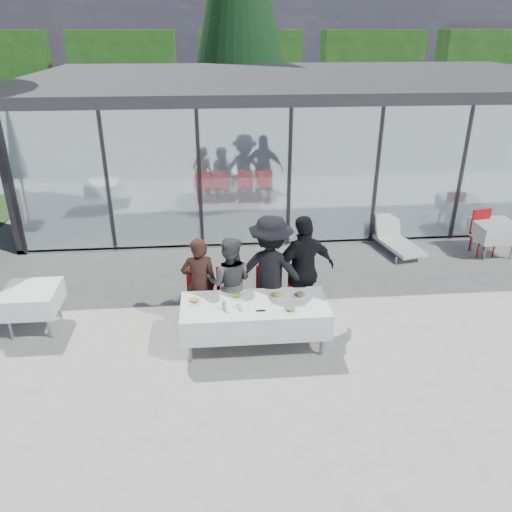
% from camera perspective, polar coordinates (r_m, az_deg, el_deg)
% --- Properties ---
extents(ground, '(90.00, 90.00, 0.00)m').
position_cam_1_polar(ground, '(7.94, 0.36, -10.64)').
color(ground, gray).
rests_on(ground, ground).
extents(pavilion, '(14.80, 8.80, 3.44)m').
position_cam_1_polar(pavilion, '(15.04, 5.28, 15.30)').
color(pavilion, gray).
rests_on(pavilion, ground).
extents(treeline, '(62.50, 2.00, 4.40)m').
position_cam_1_polar(treeline, '(34.55, -7.79, 20.62)').
color(treeline, '#173A12').
rests_on(treeline, ground).
extents(dining_table, '(2.26, 0.96, 0.75)m').
position_cam_1_polar(dining_table, '(7.76, -0.15, -6.82)').
color(dining_table, silver).
rests_on(dining_table, ground).
extents(diner_a, '(0.62, 0.62, 1.60)m').
position_cam_1_polar(diner_a, '(8.17, -6.49, -3.15)').
color(diner_a, '#321C16').
rests_on(diner_a, ground).
extents(diner_chair_a, '(0.44, 0.44, 0.97)m').
position_cam_1_polar(diner_chair_a, '(8.39, -6.40, -4.37)').
color(diner_chair_a, '#B60C0F').
rests_on(diner_chair_a, ground).
extents(diner_b, '(0.90, 0.90, 1.59)m').
position_cam_1_polar(diner_b, '(8.17, -3.00, -3.05)').
color(diner_b, '#4F4F4F').
rests_on(diner_b, ground).
extents(diner_chair_b, '(0.44, 0.44, 0.97)m').
position_cam_1_polar(diner_chair_b, '(8.39, -3.00, -4.25)').
color(diner_chair_b, '#B60C0F').
rests_on(diner_chair_b, ground).
extents(diner_c, '(1.54, 1.54, 1.93)m').
position_cam_1_polar(diner_c, '(8.14, 1.68, -1.80)').
color(diner_c, black).
rests_on(diner_c, ground).
extents(diner_chair_c, '(0.44, 0.44, 0.97)m').
position_cam_1_polar(diner_chair_c, '(8.43, 1.56, -4.06)').
color(diner_chair_c, '#B60C0F').
rests_on(diner_chair_c, ground).
extents(diner_d, '(1.41, 1.41, 1.91)m').
position_cam_1_polar(diner_d, '(8.22, 5.44, -1.70)').
color(diner_d, black).
rests_on(diner_d, ground).
extents(diner_chair_d, '(0.44, 0.44, 0.97)m').
position_cam_1_polar(diner_chair_d, '(8.50, 5.21, -3.89)').
color(diner_chair_d, '#B60C0F').
rests_on(diner_chair_d, ground).
extents(plate_a, '(0.23, 0.23, 0.07)m').
position_cam_1_polar(plate_a, '(7.74, -7.04, -5.06)').
color(plate_a, silver).
rests_on(plate_a, dining_table).
extents(plate_b, '(0.23, 0.23, 0.07)m').
position_cam_1_polar(plate_b, '(7.82, -2.26, -4.54)').
color(plate_b, silver).
rests_on(plate_b, dining_table).
extents(plate_c, '(0.23, 0.23, 0.07)m').
position_cam_1_polar(plate_c, '(7.85, 2.38, -4.44)').
color(plate_c, silver).
rests_on(plate_c, dining_table).
extents(plate_d, '(0.23, 0.23, 0.07)m').
position_cam_1_polar(plate_d, '(7.87, 5.08, -4.42)').
color(plate_d, silver).
rests_on(plate_d, dining_table).
extents(plate_extra, '(0.23, 0.23, 0.07)m').
position_cam_1_polar(plate_extra, '(7.48, 3.91, -6.08)').
color(plate_extra, silver).
rests_on(plate_extra, dining_table).
extents(juice_bottle, '(0.06, 0.06, 0.15)m').
position_cam_1_polar(juice_bottle, '(7.47, -3.65, -5.69)').
color(juice_bottle, '#7FB049').
rests_on(juice_bottle, dining_table).
extents(drinking_glasses, '(0.07, 0.07, 0.10)m').
position_cam_1_polar(drinking_glasses, '(7.50, -1.96, -5.72)').
color(drinking_glasses, silver).
rests_on(drinking_glasses, dining_table).
extents(folded_eyeglasses, '(0.14, 0.03, 0.01)m').
position_cam_1_polar(folded_eyeglasses, '(7.46, 0.55, -6.26)').
color(folded_eyeglasses, black).
rests_on(folded_eyeglasses, dining_table).
extents(spare_table_left, '(0.86, 0.86, 0.74)m').
position_cam_1_polar(spare_table_left, '(8.94, -24.26, -4.54)').
color(spare_table_left, silver).
rests_on(spare_table_left, ground).
extents(spare_table_right, '(0.86, 0.86, 0.74)m').
position_cam_1_polar(spare_table_right, '(12.04, 25.58, 2.62)').
color(spare_table_right, silver).
rests_on(spare_table_right, ground).
extents(spare_chair_a, '(0.50, 0.50, 0.97)m').
position_cam_1_polar(spare_chair_a, '(12.04, 24.44, 2.75)').
color(spare_chair_a, '#B60C0F').
rests_on(spare_chair_a, ground).
extents(spare_chair_b, '(0.61, 0.61, 0.97)m').
position_cam_1_polar(spare_chair_b, '(12.39, 17.75, 4.42)').
color(spare_chair_b, '#B60C0F').
rests_on(spare_chair_b, ground).
extents(lounger, '(0.87, 1.43, 0.72)m').
position_cam_1_polar(lounger, '(11.62, 15.68, 1.88)').
color(lounger, white).
rests_on(lounger, ground).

